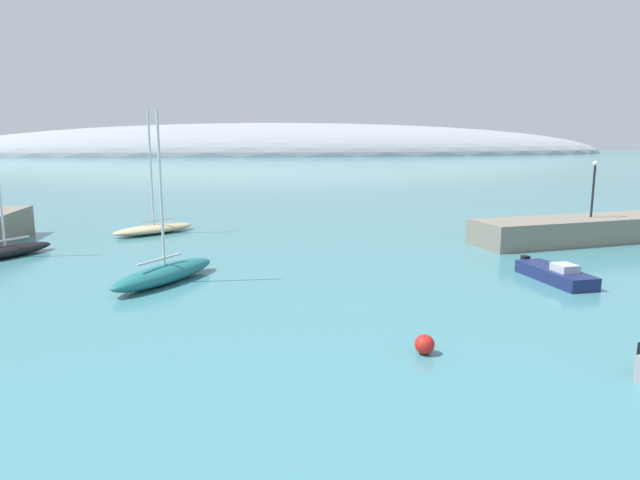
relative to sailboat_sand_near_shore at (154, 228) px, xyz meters
The scene contains 8 objects.
breakwater_rocks 36.75m from the sailboat_sand_near_shore, 12.20° to the right, with size 26.04×4.04×1.80m, color gray.
distant_ridge 216.76m from the sailboat_sand_near_shore, 81.40° to the left, with size 304.46×85.34×27.93m, color #999EA8.
sailboat_sand_near_shore is the anchor object (origin of this frame).
sailboat_black_outer_mooring 11.37m from the sailboat_sand_near_shore, 135.62° to the right, with size 5.20×6.20×8.50m.
sailboat_teal_end_of_line 16.32m from the sailboat_sand_near_shore, 80.74° to the right, with size 5.67×6.95×8.90m.
motorboat_navy_foreground 29.83m from the sailboat_sand_near_shore, 39.34° to the right, with size 2.06×5.49×1.08m.
mooring_buoy_red 30.55m from the sailboat_sand_near_shore, 65.26° to the right, with size 0.71×0.71×0.71m, color red.
harbor_lamp_post 33.38m from the sailboat_sand_near_shore, 14.75° to the right, with size 0.36×0.36×4.07m.
Camera 1 is at (-5.15, -3.34, 7.52)m, focal length 31.84 mm.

